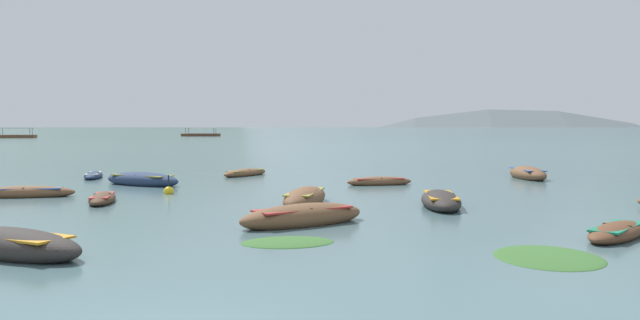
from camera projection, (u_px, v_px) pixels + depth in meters
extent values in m
plane|color=slate|center=(360.00, 127.00, 1502.18)|extent=(6000.00, 6000.00, 0.00)
cone|color=#56665B|center=(111.00, 59.00, 1751.70)|extent=(1479.15, 1479.15, 384.99)
cone|color=slate|center=(442.00, 43.00, 1565.92)|extent=(1240.86, 1240.86, 427.58)
ellipsoid|color=navy|center=(93.00, 176.00, 33.99)|extent=(1.80, 3.42, 0.44)
cube|color=#B7B2A3|center=(93.00, 173.00, 33.98)|extent=(1.30, 2.46, 0.05)
cube|color=navy|center=(93.00, 172.00, 33.98)|extent=(0.61, 0.25, 0.04)
ellipsoid|color=brown|center=(617.00, 232.00, 15.90)|extent=(2.82, 3.22, 0.47)
cube|color=#197A56|center=(617.00, 227.00, 15.89)|extent=(2.03, 2.32, 0.05)
cube|color=brown|center=(617.00, 225.00, 15.89)|extent=(0.59, 0.49, 0.04)
ellipsoid|color=brown|center=(245.00, 173.00, 35.53)|extent=(2.58, 3.63, 0.50)
cube|color=olive|center=(245.00, 170.00, 35.52)|extent=(1.86, 2.62, 0.05)
cube|color=brown|center=(245.00, 170.00, 35.52)|extent=(0.63, 0.39, 0.04)
ellipsoid|color=navy|center=(142.00, 180.00, 29.95)|extent=(4.65, 3.21, 0.80)
cube|color=olive|center=(142.00, 175.00, 29.94)|extent=(3.35, 2.31, 0.05)
cube|color=navy|center=(142.00, 174.00, 29.94)|extent=(0.49, 0.92, 0.04)
ellipsoid|color=#2D2826|center=(10.00, 245.00, 13.73)|extent=(4.39, 2.86, 0.76)
cube|color=orange|center=(10.00, 235.00, 13.72)|extent=(3.16, 2.06, 0.05)
cube|color=#2D2826|center=(10.00, 233.00, 13.72)|extent=(0.43, 0.90, 0.04)
ellipsoid|color=brown|center=(527.00, 174.00, 33.69)|extent=(1.75, 4.36, 0.83)
cube|color=#28519E|center=(528.00, 169.00, 33.68)|extent=(1.26, 3.14, 0.05)
cube|color=brown|center=(528.00, 168.00, 33.68)|extent=(0.95, 0.16, 0.04)
ellipsoid|color=#2D2826|center=(441.00, 201.00, 21.95)|extent=(1.40, 4.09, 0.70)
cube|color=orange|center=(441.00, 195.00, 21.94)|extent=(1.01, 2.94, 0.05)
cube|color=#2D2826|center=(441.00, 194.00, 21.94)|extent=(0.91, 0.09, 0.04)
ellipsoid|color=brown|center=(305.00, 198.00, 22.57)|extent=(1.81, 4.31, 0.78)
cube|color=olive|center=(305.00, 192.00, 22.56)|extent=(1.30, 3.10, 0.05)
cube|color=brown|center=(305.00, 190.00, 22.55)|extent=(0.89, 0.19, 0.04)
ellipsoid|color=brown|center=(379.00, 182.00, 30.01)|extent=(3.39, 1.82, 0.51)
cube|color=#B22D28|center=(379.00, 179.00, 30.00)|extent=(2.44, 1.31, 0.05)
cube|color=brown|center=(379.00, 178.00, 30.00)|extent=(0.26, 0.63, 0.04)
ellipsoid|color=#4C3323|center=(102.00, 199.00, 23.14)|extent=(1.69, 3.20, 0.46)
cube|color=#B22D28|center=(102.00, 195.00, 23.14)|extent=(1.22, 2.31, 0.05)
cube|color=#4C3323|center=(102.00, 194.00, 23.13)|extent=(0.61, 0.24, 0.04)
ellipsoid|color=brown|center=(25.00, 193.00, 24.91)|extent=(3.96, 1.87, 0.57)
cube|color=#28519E|center=(25.00, 189.00, 24.90)|extent=(2.85, 1.34, 0.05)
cube|color=brown|center=(25.00, 187.00, 24.90)|extent=(0.24, 0.65, 0.04)
ellipsoid|color=brown|center=(303.00, 217.00, 17.99)|extent=(4.05, 3.58, 0.77)
cube|color=#B22D28|center=(303.00, 209.00, 17.98)|extent=(2.91, 2.57, 0.05)
cube|color=brown|center=(303.00, 207.00, 17.97)|extent=(0.62, 0.76, 0.04)
cube|color=brown|center=(201.00, 135.00, 167.54)|extent=(10.09, 3.94, 0.90)
cylinder|color=#4C4742|center=(216.00, 131.00, 168.71)|extent=(0.10, 0.10, 1.80)
cylinder|color=#4C4742|center=(214.00, 131.00, 165.86)|extent=(0.10, 0.10, 1.80)
cylinder|color=#4C4742|center=(188.00, 131.00, 169.09)|extent=(0.10, 0.10, 1.80)
cylinder|color=#4C4742|center=(186.00, 131.00, 166.24)|extent=(0.10, 0.10, 1.80)
cube|color=beige|center=(201.00, 128.00, 167.43)|extent=(8.47, 3.31, 0.12)
cube|color=brown|center=(16.00, 137.00, 144.21)|extent=(9.05, 5.51, 0.90)
cylinder|color=#4C4742|center=(0.00, 132.00, 142.25)|extent=(0.10, 0.10, 1.80)
cylinder|color=#4C4742|center=(3.00, 132.00, 144.66)|extent=(0.10, 0.10, 1.80)
cylinder|color=#4C4742|center=(30.00, 132.00, 143.64)|extent=(0.10, 0.10, 1.80)
cylinder|color=#4C4742|center=(32.00, 132.00, 146.05)|extent=(0.10, 0.10, 1.80)
cube|color=#9E998E|center=(16.00, 128.00, 144.10)|extent=(7.61, 4.63, 0.12)
sphere|color=yellow|center=(169.00, 192.00, 26.12)|extent=(0.43, 0.43, 0.43)
cylinder|color=black|center=(169.00, 183.00, 26.10)|extent=(0.06, 0.06, 0.71)
ellipsoid|color=#38662D|center=(288.00, 243.00, 15.22)|extent=(2.63, 2.12, 0.14)
ellipsoid|color=#38662D|center=(548.00, 257.00, 13.50)|extent=(2.38, 2.76, 0.14)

